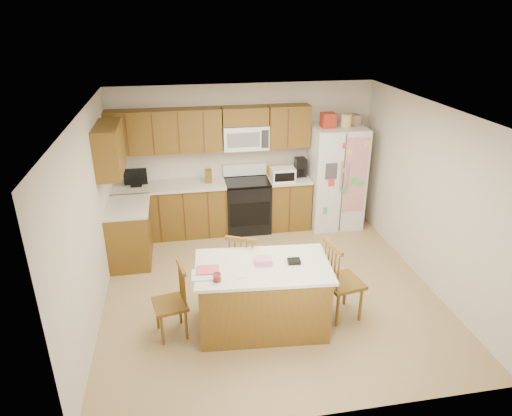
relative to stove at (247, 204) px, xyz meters
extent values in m
plane|color=#987A4B|center=(0.00, -1.94, -0.47)|extent=(4.50, 4.50, 0.00)
cube|color=beige|center=(0.00, 0.31, 0.78)|extent=(4.50, 0.10, 2.50)
cube|color=beige|center=(0.00, -4.19, 0.78)|extent=(4.50, 0.10, 2.50)
cube|color=beige|center=(-2.25, -1.94, 0.78)|extent=(0.10, 4.50, 2.50)
cube|color=beige|center=(2.25, -1.94, 0.78)|extent=(0.10, 4.50, 2.50)
cube|color=white|center=(0.00, -1.94, 2.03)|extent=(4.50, 4.50, 0.04)
cube|color=brown|center=(-1.31, 0.01, -0.03)|extent=(1.87, 0.60, 0.88)
cube|color=brown|center=(0.74, 0.01, -0.03)|extent=(0.72, 0.60, 0.88)
cube|color=brown|center=(-1.95, -0.76, -0.03)|extent=(0.60, 0.95, 0.88)
cube|color=beige|center=(-1.31, 0.00, 0.43)|extent=(1.87, 0.64, 0.04)
cube|color=beige|center=(0.74, 0.00, 0.43)|extent=(0.72, 0.64, 0.04)
cube|color=beige|center=(-1.94, -0.76, 0.43)|extent=(0.64, 0.95, 0.04)
cube|color=brown|center=(-1.32, 0.15, 1.33)|extent=(1.85, 0.33, 0.70)
cube|color=brown|center=(0.75, 0.15, 1.33)|extent=(0.70, 0.33, 0.70)
cube|color=brown|center=(0.00, 0.15, 1.53)|extent=(0.76, 0.33, 0.29)
cube|color=brown|center=(-2.08, -0.76, 1.33)|extent=(0.33, 0.95, 0.70)
cube|color=#492A16|center=(-1.90, -0.02, 1.33)|extent=(0.02, 0.01, 0.66)
cube|color=#492A16|center=(-1.90, -0.29, -0.03)|extent=(0.02, 0.01, 0.84)
cube|color=#492A16|center=(-1.50, -0.02, 1.33)|extent=(0.02, 0.01, 0.66)
cube|color=#492A16|center=(-1.50, -0.29, -0.03)|extent=(0.02, 0.01, 0.84)
cube|color=#492A16|center=(-1.10, -0.02, 1.33)|extent=(0.02, 0.01, 0.66)
cube|color=#492A16|center=(-1.10, -0.29, -0.03)|extent=(0.02, 0.01, 0.84)
cube|color=#492A16|center=(-0.70, -0.02, 1.33)|extent=(0.01, 0.01, 0.66)
cube|color=#492A16|center=(-0.70, -0.29, -0.03)|extent=(0.01, 0.01, 0.84)
cube|color=#492A16|center=(0.70, -0.02, 1.33)|extent=(0.01, 0.01, 0.66)
cube|color=#492A16|center=(0.70, -0.29, -0.03)|extent=(0.01, 0.01, 0.84)
cube|color=white|center=(0.00, 0.12, 1.18)|extent=(0.76, 0.38, 0.40)
cube|color=slate|center=(-0.06, -0.07, 1.18)|extent=(0.54, 0.01, 0.24)
cube|color=#262626|center=(0.30, -0.07, 1.18)|extent=(0.12, 0.01, 0.30)
cube|color=brown|center=(-0.65, 0.01, 0.56)|extent=(0.10, 0.14, 0.22)
cube|color=black|center=(-1.85, 0.03, 0.46)|extent=(0.18, 0.12, 0.02)
cube|color=black|center=(-1.85, 0.03, 0.62)|extent=(0.38, 0.03, 0.28)
cube|color=orange|center=(0.58, 0.09, 0.54)|extent=(0.35, 0.22, 0.18)
cube|color=white|center=(0.60, -0.14, 0.56)|extent=(0.40, 0.28, 0.23)
cube|color=black|center=(0.60, -0.28, 0.56)|extent=(0.34, 0.01, 0.15)
cube|color=black|center=(0.96, 0.06, 0.61)|extent=(0.18, 0.22, 0.32)
cylinder|color=black|center=(0.96, -0.01, 0.54)|extent=(0.12, 0.12, 0.12)
cube|color=black|center=(0.00, -0.01, -0.03)|extent=(0.76, 0.64, 0.88)
cube|color=black|center=(0.00, -0.33, -0.05)|extent=(0.68, 0.01, 0.42)
cube|color=black|center=(0.00, -0.01, 0.43)|extent=(0.76, 0.64, 0.03)
cube|color=white|center=(0.00, 0.25, 0.56)|extent=(0.76, 0.10, 0.20)
cube|color=white|center=(1.57, -0.06, 0.43)|extent=(0.90, 0.75, 1.80)
cube|color=#4C4C4C|center=(1.57, -0.44, 0.43)|extent=(0.02, 0.01, 1.75)
cube|color=silver|center=(1.52, -0.47, 0.58)|extent=(0.02, 0.03, 0.55)
cube|color=silver|center=(1.62, -0.47, 0.58)|extent=(0.02, 0.03, 0.55)
cube|color=#3F3F44|center=(1.35, -0.44, 0.68)|extent=(0.20, 0.01, 0.28)
cube|color=#D84C59|center=(1.77, -0.44, 0.58)|extent=(0.42, 0.01, 1.30)
cube|color=#A62B16|center=(1.37, -0.06, 1.45)|extent=(0.22, 0.22, 0.24)
cylinder|color=#D8BB64|center=(1.67, -0.11, 1.44)|extent=(0.18, 0.18, 0.22)
cube|color=#917453|center=(1.85, 0.02, 1.42)|extent=(0.18, 0.20, 0.18)
cube|color=brown|center=(-0.24, -2.73, -0.06)|extent=(1.57, 0.96, 0.83)
cube|color=beige|center=(-0.24, -2.73, 0.37)|extent=(1.65, 1.05, 0.04)
cylinder|color=#A62B16|center=(-0.80, -2.98, 0.42)|extent=(0.08, 0.08, 0.06)
cylinder|color=white|center=(-0.80, -2.98, 0.44)|extent=(0.09, 0.09, 0.09)
cube|color=pink|center=(-0.23, -2.69, 0.43)|extent=(0.21, 0.17, 0.07)
cube|color=black|center=(0.13, -2.74, 0.41)|extent=(0.16, 0.13, 0.04)
cube|color=white|center=(-0.93, -2.84, 0.40)|extent=(0.32, 0.26, 0.01)
cube|color=#D84C4C|center=(-0.89, -2.76, 0.41)|extent=(0.28, 0.22, 0.01)
cylinder|color=white|center=(-0.52, -2.97, 0.40)|extent=(0.14, 0.04, 0.01)
cube|color=brown|center=(-1.35, -2.70, -0.05)|extent=(0.45, 0.46, 0.04)
cylinder|color=brown|center=(-1.52, -2.57, -0.27)|extent=(0.03, 0.03, 0.41)
cylinder|color=brown|center=(-1.46, -2.88, -0.27)|extent=(0.03, 0.03, 0.41)
cylinder|color=brown|center=(-1.24, -2.51, -0.27)|extent=(0.03, 0.03, 0.41)
cylinder|color=brown|center=(-1.18, -2.83, -0.27)|extent=(0.03, 0.03, 0.41)
cylinder|color=brown|center=(-1.22, -2.52, 0.20)|extent=(0.02, 0.02, 0.45)
cylinder|color=brown|center=(-1.21, -2.59, 0.20)|extent=(0.02, 0.02, 0.45)
cylinder|color=brown|center=(-1.19, -2.66, 0.20)|extent=(0.02, 0.02, 0.45)
cylinder|color=brown|center=(-1.18, -2.73, 0.20)|extent=(0.02, 0.02, 0.45)
cylinder|color=brown|center=(-1.16, -2.80, 0.20)|extent=(0.02, 0.02, 0.45)
cube|color=brown|center=(-1.19, -2.66, 0.43)|extent=(0.11, 0.38, 0.05)
cube|color=brown|center=(-0.36, -2.08, -0.02)|extent=(0.56, 0.55, 0.05)
cylinder|color=brown|center=(-0.14, -2.01, -0.26)|extent=(0.04, 0.04, 0.44)
cylinder|color=brown|center=(-0.45, -1.87, -0.26)|extent=(0.04, 0.04, 0.44)
cylinder|color=brown|center=(-0.27, -2.29, -0.26)|extent=(0.04, 0.04, 0.44)
cylinder|color=brown|center=(-0.58, -2.14, -0.26)|extent=(0.04, 0.04, 0.44)
cylinder|color=brown|center=(-0.29, -2.30, 0.25)|extent=(0.02, 0.02, 0.49)
cylinder|color=brown|center=(-0.36, -2.27, 0.25)|extent=(0.02, 0.02, 0.49)
cylinder|color=brown|center=(-0.43, -2.23, 0.25)|extent=(0.02, 0.02, 0.49)
cylinder|color=brown|center=(-0.50, -2.20, 0.25)|extent=(0.02, 0.02, 0.49)
cylinder|color=brown|center=(-0.57, -2.17, 0.25)|extent=(0.02, 0.02, 0.49)
cube|color=brown|center=(-0.43, -2.23, 0.49)|extent=(0.39, 0.20, 0.05)
cube|color=brown|center=(0.79, -2.69, 0.02)|extent=(0.51, 0.53, 0.05)
cylinder|color=brown|center=(0.98, -2.85, -0.24)|extent=(0.04, 0.04, 0.47)
cylinder|color=brown|center=(0.92, -2.48, -0.24)|extent=(0.04, 0.04, 0.47)
cylinder|color=brown|center=(0.66, -2.91, -0.24)|extent=(0.04, 0.04, 0.47)
cylinder|color=brown|center=(0.59, -2.54, -0.24)|extent=(0.04, 0.04, 0.47)
cylinder|color=brown|center=(0.64, -2.89, 0.30)|extent=(0.02, 0.02, 0.52)
cylinder|color=brown|center=(0.62, -2.81, 0.30)|extent=(0.02, 0.02, 0.52)
cylinder|color=brown|center=(0.61, -2.73, 0.30)|extent=(0.02, 0.02, 0.52)
cylinder|color=brown|center=(0.59, -2.65, 0.30)|extent=(0.02, 0.02, 0.52)
cylinder|color=brown|center=(0.58, -2.57, 0.30)|extent=(0.02, 0.02, 0.52)
cube|color=brown|center=(0.61, -2.73, 0.56)|extent=(0.12, 0.44, 0.05)
camera|label=1|loc=(-1.13, -7.27, 3.16)|focal=32.00mm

